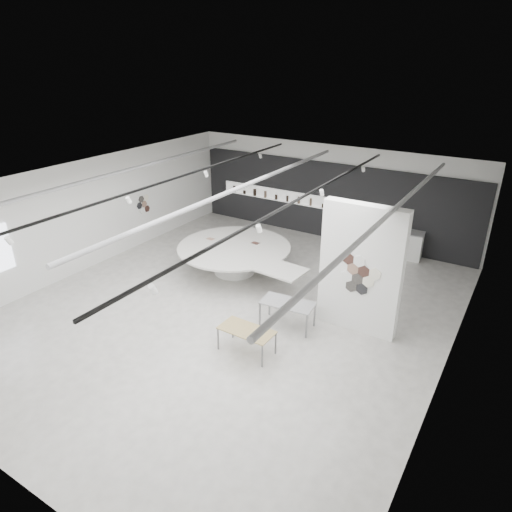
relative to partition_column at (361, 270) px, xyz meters
The scene contains 7 objects.
room 3.74m from the partition_column, 164.48° to the right, with size 12.02×14.02×3.82m.
back_wall_display 6.94m from the partition_column, 121.10° to the left, with size 11.80×0.27×3.10m.
partition_column is the anchor object (origin of this frame).
display_island 5.04m from the partition_column, 166.87° to the left, with size 5.11×4.19×1.00m.
sample_table_wood 3.42m from the partition_column, 127.53° to the right, with size 1.43×0.74×0.66m.
sample_table_stone 2.20m from the partition_column, 150.47° to the right, with size 1.53×0.88×0.75m.
kitchen_counter 5.69m from the partition_column, 94.76° to the left, with size 1.89×0.87×1.44m.
Camera 1 is at (6.88, -9.67, 7.04)m, focal length 32.00 mm.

